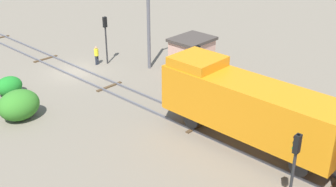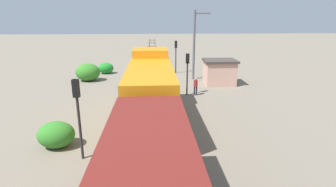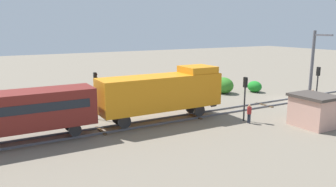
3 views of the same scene
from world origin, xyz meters
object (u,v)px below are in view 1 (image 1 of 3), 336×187
at_px(locomotive, 246,104).
at_px(traffic_signal_far, 294,160).
at_px(traffic_signal_mid, 197,62).
at_px(traffic_signal_near, 105,32).
at_px(catenary_mast, 149,20).
at_px(worker_by_signal, 205,81).
at_px(relay_hut, 192,53).
at_px(worker_near_track, 96,54).

distance_m(locomotive, traffic_signal_far, 6.08).
xyz_separation_m(locomotive, traffic_signal_mid, (-3.40, -6.45, -0.01)).
distance_m(traffic_signal_near, catenary_mast, 4.20).
bearing_deg(catenary_mast, locomotive, 68.81).
relative_size(locomotive, worker_by_signal, 6.82).
bearing_deg(worker_by_signal, relay_hut, -50.69).
height_order(traffic_signal_near, catenary_mast, catenary_mast).
height_order(traffic_signal_far, relay_hut, traffic_signal_far).
xyz_separation_m(traffic_signal_mid, traffic_signal_far, (7.00, 11.35, 0.23)).
height_order(traffic_signal_near, traffic_signal_mid, traffic_signal_near).
relative_size(worker_by_signal, catenary_mast, 0.21).
distance_m(traffic_signal_mid, worker_near_track, 10.78).
relative_size(locomotive, traffic_signal_far, 2.69).
xyz_separation_m(locomotive, relay_hut, (-7.50, -10.38, -1.38)).
xyz_separation_m(traffic_signal_near, relay_hut, (-4.30, 6.21, -1.56)).
bearing_deg(traffic_signal_near, worker_near_track, -29.32).
distance_m(locomotive, relay_hut, 12.88).
height_order(locomotive, traffic_signal_mid, locomotive).
bearing_deg(relay_hut, traffic_signal_mid, 43.79).
height_order(traffic_signal_near, worker_near_track, traffic_signal_near).
bearing_deg(worker_near_track, traffic_signal_far, 152.67).
distance_m(worker_near_track, catenary_mast, 5.78).
bearing_deg(traffic_signal_mid, worker_by_signal, 169.65).
bearing_deg(traffic_signal_far, traffic_signal_mid, -121.67).
distance_m(traffic_signal_mid, worker_by_signal, 1.95).
distance_m(locomotive, worker_near_track, 17.30).
height_order(worker_by_signal, catenary_mast, catenary_mast).
bearing_deg(traffic_signal_near, worker_by_signal, 95.55).
bearing_deg(traffic_signal_near, traffic_signal_far, 72.44).
height_order(traffic_signal_near, worker_by_signal, traffic_signal_near).
bearing_deg(traffic_signal_mid, catenary_mast, -104.11).
bearing_deg(relay_hut, catenary_mast, -47.68).
xyz_separation_m(locomotive, worker_by_signal, (-4.20, -6.30, -1.78)).
relative_size(locomotive, relay_hut, 3.31).
bearing_deg(traffic_signal_mid, worker_near_track, -84.61).
xyz_separation_m(traffic_signal_mid, worker_by_signal, (-0.80, 0.15, -1.77)).
height_order(worker_by_signal, relay_hut, relay_hut).
bearing_deg(catenary_mast, worker_near_track, -56.24).
relative_size(worker_near_track, relay_hut, 0.49).
height_order(traffic_signal_far, worker_near_track, traffic_signal_far).
distance_m(worker_near_track, worker_by_signal, 10.89).
distance_m(worker_near_track, relay_hut, 8.40).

